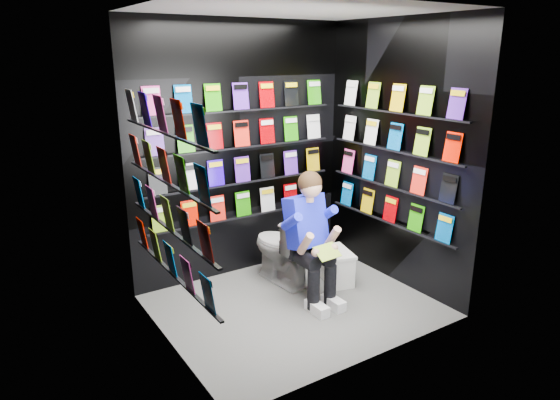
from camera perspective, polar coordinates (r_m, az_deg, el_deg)
floor at (r=4.77m, az=1.68°, el=-12.00°), size 2.40×2.40×0.00m
ceiling at (r=4.20m, az=2.00°, el=20.95°), size 2.40×2.40×0.00m
wall_back at (r=5.13m, az=-4.53°, el=5.54°), size 2.40×0.04×2.60m
wall_front at (r=3.55m, az=11.01°, el=0.24°), size 2.40×0.04×2.60m
wall_left at (r=3.77m, az=-13.38°, el=1.06°), size 0.04×2.00×2.60m
wall_right at (r=5.06m, az=13.14°, el=4.99°), size 0.04×2.00×2.60m
comics_back at (r=5.11m, az=-4.37°, el=5.54°), size 2.10×0.06×1.37m
comics_left at (r=3.78m, az=-12.96°, el=1.20°), size 0.06×1.70×1.37m
comics_right at (r=5.04m, az=12.91°, el=5.01°), size 0.06×1.70×1.37m
toilet at (r=5.09m, az=0.28°, el=-5.49°), size 0.48×0.78×0.73m
longbox at (r=5.20m, az=6.48°, el=-7.66°), size 0.33×0.46×0.31m
longbox_lid at (r=5.13m, az=6.54°, el=-5.92°), size 0.35×0.48×0.03m
reader at (r=4.66m, az=2.84°, el=-2.56°), size 0.55×0.76×1.34m
held_comic at (r=4.46m, az=5.43°, el=-5.91°), size 0.25×0.16×0.10m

